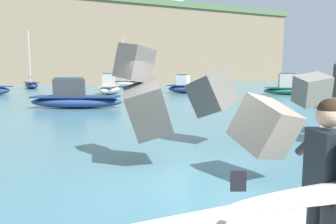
# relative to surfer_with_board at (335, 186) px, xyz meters

# --- Properties ---
(ground_plane) EXTENTS (400.00, 400.00, 0.00)m
(ground_plane) POSITION_rel_surfer_with_board_xyz_m (0.54, 3.82, -1.28)
(ground_plane) COLOR #42707F
(breakwater_jetty) EXTENTS (31.21, 8.11, 2.95)m
(breakwater_jetty) POSITION_rel_surfer_with_board_xyz_m (0.32, 5.87, 0.10)
(breakwater_jetty) COLOR #605B56
(breakwater_jetty) RESTS_ON ground
(surfer_with_board) EXTENTS (2.08, 1.47, 1.78)m
(surfer_with_board) POSITION_rel_surfer_with_board_xyz_m (0.00, 0.00, 0.00)
(surfer_with_board) COLOR black
(surfer_with_board) RESTS_ON walkway_path
(boat_near_left) EXTENTS (4.74, 4.46, 7.63)m
(boat_near_left) POSITION_rel_surfer_with_board_xyz_m (10.62, 46.36, -0.67)
(boat_near_left) COLOR beige
(boat_near_left) RESTS_ON ground
(boat_near_centre) EXTENTS (2.39, 5.63, 8.17)m
(boat_near_centre) POSITION_rel_surfer_with_board_xyz_m (-3.07, 47.28, -0.73)
(boat_near_centre) COLOR navy
(boat_near_centre) RESTS_ON ground
(boat_mid_left) EXTENTS (4.31, 4.32, 2.09)m
(boat_mid_left) POSITION_rel_surfer_with_board_xyz_m (12.89, 29.49, -0.62)
(boat_mid_left) COLOR navy
(boat_mid_left) RESTS_ON ground
(boat_mid_centre) EXTENTS (3.96, 5.53, 2.23)m
(boat_mid_centre) POSITION_rel_surfer_with_board_xyz_m (4.83, 31.22, -0.59)
(boat_mid_centre) COLOR beige
(boat_mid_centre) RESTS_ON ground
(boat_mid_right) EXTENTS (5.45, 4.23, 2.24)m
(boat_mid_right) POSITION_rel_surfer_with_board_xyz_m (21.80, 23.07, -0.61)
(boat_mid_right) COLOR #1E6656
(boat_mid_right) RESTS_ON ground
(boat_far_left) EXTENTS (6.05, 3.93, 1.96)m
(boat_far_left) POSITION_rel_surfer_with_board_xyz_m (-0.09, 18.81, -0.67)
(boat_far_left) COLOR navy
(boat_far_left) RESTS_ON ground
(headland_bluff) EXTENTS (108.09, 34.73, 17.43)m
(headland_bluff) POSITION_rel_surfer_with_board_xyz_m (2.44, 77.83, 7.46)
(headland_bluff) COLOR #847056
(headland_bluff) RESTS_ON ground
(station_building_central) EXTENTS (4.81, 7.24, 5.70)m
(station_building_central) POSITION_rel_surfer_with_board_xyz_m (8.84, 86.84, 19.02)
(station_building_central) COLOR beige
(station_building_central) RESTS_ON headland_bluff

